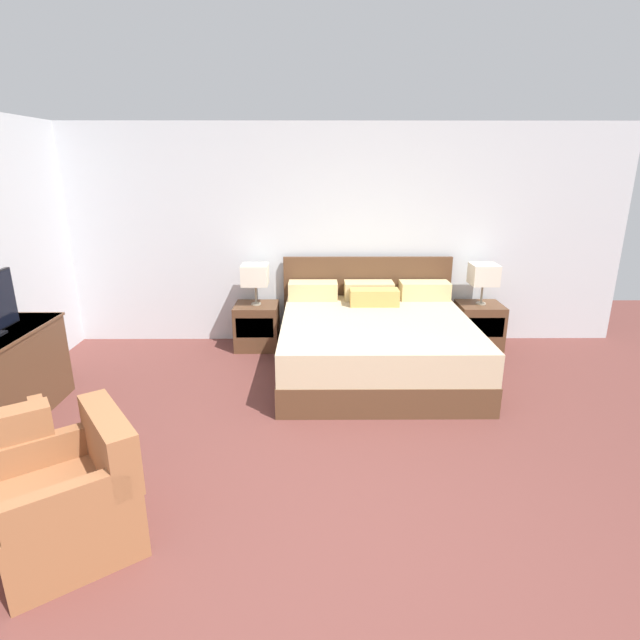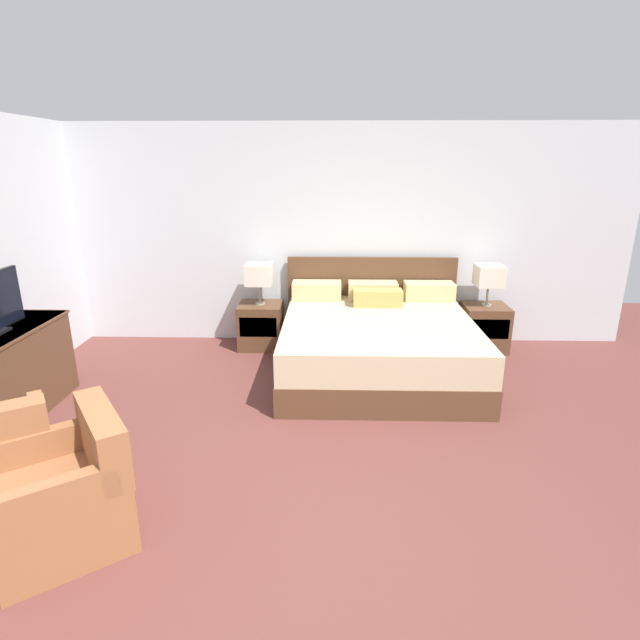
{
  "view_description": "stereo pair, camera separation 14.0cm",
  "coord_description": "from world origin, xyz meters",
  "px_view_note": "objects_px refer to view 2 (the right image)",
  "views": [
    {
      "loc": [
        -0.06,
        -2.29,
        2.09
      ],
      "look_at": [
        -0.03,
        1.97,
        0.75
      ],
      "focal_mm": 28.0,
      "sensor_mm": 36.0,
      "label": 1
    },
    {
      "loc": [
        0.08,
        -2.28,
        2.09
      ],
      "look_at": [
        -0.03,
        1.97,
        0.75
      ],
      "focal_mm": 28.0,
      "sensor_mm": 36.0,
      "label": 2
    }
  ],
  "objects_px": {
    "nightstand_right": "(484,327)",
    "dresser": "(5,374)",
    "table_lamp_right": "(489,276)",
    "armchair_companion": "(67,496)",
    "nightstand_left": "(261,325)",
    "table_lamp_left": "(259,275)",
    "bed": "(377,342)"
  },
  "relations": [
    {
      "from": "nightstand_right",
      "to": "dresser",
      "type": "height_order",
      "value": "dresser"
    },
    {
      "from": "table_lamp_right",
      "to": "armchair_companion",
      "type": "relative_size",
      "value": 0.49
    },
    {
      "from": "nightstand_left",
      "to": "dresser",
      "type": "xyz_separation_m",
      "value": [
        -1.9,
        -1.78,
        0.14
      ]
    },
    {
      "from": "nightstand_right",
      "to": "table_lamp_right",
      "type": "height_order",
      "value": "table_lamp_right"
    },
    {
      "from": "armchair_companion",
      "to": "table_lamp_right",
      "type": "bearing_deg",
      "value": 44.45
    },
    {
      "from": "nightstand_left",
      "to": "dresser",
      "type": "bearing_deg",
      "value": -136.84
    },
    {
      "from": "nightstand_right",
      "to": "nightstand_left",
      "type": "bearing_deg",
      "value": 180.0
    },
    {
      "from": "table_lamp_left",
      "to": "table_lamp_right",
      "type": "bearing_deg",
      "value": 0.0
    },
    {
      "from": "table_lamp_left",
      "to": "nightstand_left",
      "type": "bearing_deg",
      "value": -90.0
    },
    {
      "from": "table_lamp_right",
      "to": "dresser",
      "type": "bearing_deg",
      "value": -158.42
    },
    {
      "from": "table_lamp_left",
      "to": "table_lamp_right",
      "type": "distance_m",
      "value": 2.61
    },
    {
      "from": "table_lamp_left",
      "to": "dresser",
      "type": "relative_size",
      "value": 0.36
    },
    {
      "from": "table_lamp_right",
      "to": "armchair_companion",
      "type": "height_order",
      "value": "table_lamp_right"
    },
    {
      "from": "bed",
      "to": "armchair_companion",
      "type": "relative_size",
      "value": 2.12
    },
    {
      "from": "nightstand_left",
      "to": "nightstand_right",
      "type": "bearing_deg",
      "value": 0.0
    },
    {
      "from": "armchair_companion",
      "to": "table_lamp_left",
      "type": "bearing_deg",
      "value": 78.4
    },
    {
      "from": "nightstand_right",
      "to": "table_lamp_right",
      "type": "xyz_separation_m",
      "value": [
        0.0,
        0.0,
        0.61
      ]
    },
    {
      "from": "nightstand_left",
      "to": "dresser",
      "type": "distance_m",
      "value": 2.61
    },
    {
      "from": "nightstand_left",
      "to": "bed",
      "type": "bearing_deg",
      "value": -28.33
    },
    {
      "from": "table_lamp_right",
      "to": "armchair_companion",
      "type": "xyz_separation_m",
      "value": [
        -3.27,
        -3.21,
        -0.59
      ]
    },
    {
      "from": "nightstand_left",
      "to": "armchair_companion",
      "type": "distance_m",
      "value": 3.27
    },
    {
      "from": "nightstand_right",
      "to": "table_lamp_left",
      "type": "distance_m",
      "value": 2.68
    },
    {
      "from": "nightstand_left",
      "to": "armchair_companion",
      "type": "xyz_separation_m",
      "value": [
        -0.66,
        -3.21,
        0.02
      ]
    },
    {
      "from": "dresser",
      "to": "armchair_companion",
      "type": "xyz_separation_m",
      "value": [
        1.24,
        -1.42,
        -0.11
      ]
    },
    {
      "from": "nightstand_left",
      "to": "armchair_companion",
      "type": "relative_size",
      "value": 0.55
    },
    {
      "from": "table_lamp_right",
      "to": "nightstand_right",
      "type": "bearing_deg",
      "value": -90.0
    },
    {
      "from": "bed",
      "to": "table_lamp_right",
      "type": "bearing_deg",
      "value": 28.39
    },
    {
      "from": "table_lamp_right",
      "to": "dresser",
      "type": "height_order",
      "value": "table_lamp_right"
    },
    {
      "from": "nightstand_left",
      "to": "table_lamp_left",
      "type": "relative_size",
      "value": 1.11
    },
    {
      "from": "nightstand_right",
      "to": "bed",
      "type": "bearing_deg",
      "value": -151.66
    },
    {
      "from": "nightstand_right",
      "to": "table_lamp_left",
      "type": "relative_size",
      "value": 1.11
    },
    {
      "from": "table_lamp_left",
      "to": "armchair_companion",
      "type": "height_order",
      "value": "table_lamp_left"
    }
  ]
}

